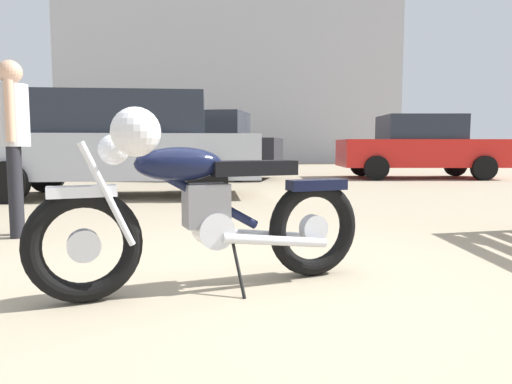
{
  "coord_description": "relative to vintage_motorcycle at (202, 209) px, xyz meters",
  "views": [
    {
      "loc": [
        0.29,
        -2.86,
        0.87
      ],
      "look_at": [
        -0.1,
        1.06,
        0.48
      ],
      "focal_mm": 33.07,
      "sensor_mm": 36.0,
      "label": 1
    }
  ],
  "objects": [
    {
      "name": "pale_sedan_back",
      "position": [
        -2.63,
        5.04,
        0.45
      ],
      "size": [
        4.95,
        2.64,
        1.74
      ],
      "rotation": [
        0.0,
        0.0,
        0.2
      ],
      "color": "black",
      "rests_on": "ground_plane"
    },
    {
      "name": "industrial_building",
      "position": [
        -3.34,
        27.43,
        4.47
      ],
      "size": [
        19.47,
        13.8,
        19.65
      ],
      "rotation": [
        0.0,
        0.0,
        -0.07
      ],
      "color": "#B2B2B7",
      "rests_on": "ground_plane"
    },
    {
      "name": "ground_plane",
      "position": [
        0.31,
        0.12,
        -0.49
      ],
      "size": [
        80.0,
        80.0,
        0.0
      ],
      "primitive_type": "plane",
      "color": "gray"
    },
    {
      "name": "red_hatchback_near",
      "position": [
        3.71,
        10.3,
        0.34
      ],
      "size": [
        4.34,
        2.22,
        1.67
      ],
      "rotation": [
        0.0,
        0.0,
        0.09
      ],
      "color": "black",
      "rests_on": "ground_plane"
    },
    {
      "name": "blue_hatchback_right",
      "position": [
        -2.46,
        9.52,
        0.45
      ],
      "size": [
        4.83,
        2.26,
        1.74
      ],
      "rotation": [
        0.0,
        0.0,
        -0.08
      ],
      "color": "black",
      "rests_on": "ground_plane"
    },
    {
      "name": "silver_sedan_mid",
      "position": [
        -4.83,
        14.76,
        0.34
      ],
      "size": [
        4.39,
        2.35,
        1.67
      ],
      "rotation": [
        0.0,
        0.0,
        -0.13
      ],
      "color": "black",
      "rests_on": "ground_plane"
    },
    {
      "name": "vintage_motorcycle",
      "position": [
        0.0,
        0.0,
        0.0
      ],
      "size": [
        1.89,
        1.14,
        1.07
      ],
      "rotation": [
        0.0,
        0.0,
        3.63
      ],
      "color": "black",
      "rests_on": "ground_plane"
    },
    {
      "name": "bystander",
      "position": [
        -2.12,
        1.49,
        0.53
      ],
      "size": [
        0.3,
        0.42,
        1.66
      ],
      "rotation": [
        0.0,
        0.0,
        3.62
      ],
      "color": "black",
      "rests_on": "ground_plane"
    }
  ]
}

